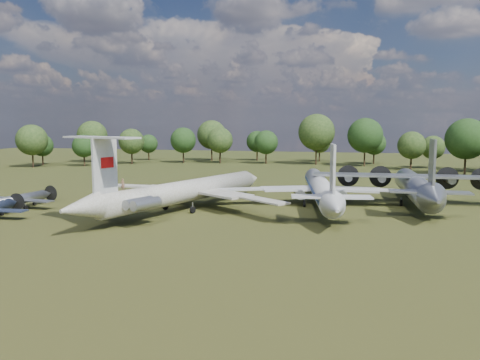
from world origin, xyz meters
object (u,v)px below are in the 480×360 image
(an12_transport, at_px, (416,191))
(tu104_jet, at_px, (321,192))
(person_on_il62, at_px, (123,184))
(il62_airliner, at_px, (186,195))
(small_prop_northwest, at_px, (20,201))

(an12_transport, bearing_deg, tu104_jet, -166.26)
(an12_transport, bearing_deg, person_on_il62, -149.82)
(il62_airliner, xyz_separation_m, person_on_il62, (-4.24, -11.97, 3.04))
(an12_transport, xyz_separation_m, small_prop_northwest, (-60.08, -17.50, -1.30))
(tu104_jet, relative_size, small_prop_northwest, 2.95)
(il62_airliner, height_order, small_prop_northwest, il62_airliner)
(small_prop_northwest, relative_size, person_on_il62, 9.79)
(il62_airliner, xyz_separation_m, an12_transport, (34.58, 12.29, 0.14))
(tu104_jet, relative_size, an12_transport, 1.22)
(person_on_il62, bearing_deg, an12_transport, -144.77)
(an12_transport, distance_m, person_on_il62, 45.87)
(tu104_jet, xyz_separation_m, small_prop_northwest, (-45.26, -13.38, -1.13))
(il62_airliner, distance_m, person_on_il62, 13.06)
(tu104_jet, height_order, small_prop_northwest, tu104_jet)
(tu104_jet, distance_m, small_prop_northwest, 47.21)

